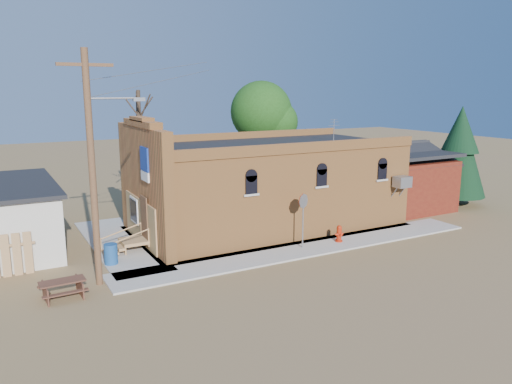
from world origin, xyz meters
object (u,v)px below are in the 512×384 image
picnic_table (63,287)px  trash_barrel (111,254)px  brick_bar (263,185)px  utility_pole (93,164)px  stop_sign (303,206)px  fire_hydrant (339,234)px

picnic_table → trash_barrel: bearing=45.8°
brick_bar → trash_barrel: size_ratio=18.41×
utility_pole → stop_sign: 9.79m
utility_pole → picnic_table: utility_pole is taller
stop_sign → picnic_table: (-10.92, -0.53, -1.68)m
brick_bar → utility_pole: bearing=-156.3°
brick_bar → trash_barrel: bearing=-165.2°
brick_bar → picnic_table: (-11.29, -4.99, -1.91)m
brick_bar → picnic_table: brick_bar is taller
utility_pole → fire_hydrant: (11.55, -0.25, -4.28)m
brick_bar → trash_barrel: brick_bar is taller
brick_bar → utility_pole: size_ratio=1.82×
utility_pole → picnic_table: (-1.50, -0.70, -4.34)m
stop_sign → picnic_table: size_ratio=1.61×
brick_bar → trash_barrel: (-8.94, -2.37, -1.81)m
utility_pole → stop_sign: utility_pole is taller
fire_hydrant → trash_barrel: bearing=-169.0°
fire_hydrant → picnic_table: (-13.06, -0.45, -0.06)m
trash_barrel → picnic_table: bearing=-131.8°
brick_bar → fire_hydrant: size_ratio=19.62×
brick_bar → picnic_table: 12.49m
brick_bar → picnic_table: size_ratio=10.00×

